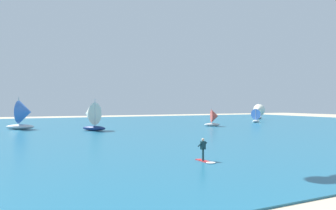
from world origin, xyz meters
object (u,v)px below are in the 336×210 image
kitesurfer (205,153)px  sailboat_far_left (258,111)px  sailboat_near_shore (91,116)px  sailboat_mid_right (257,115)px  sailboat_leading (24,115)px  sailboat_far_right (214,118)px

kitesurfer → sailboat_far_left: 67.97m
sailboat_near_shore → sailboat_far_left: bearing=19.8°
kitesurfer → sailboat_mid_right: 51.46m
kitesurfer → sailboat_far_left: sailboat_far_left is taller
kitesurfer → sailboat_near_shore: sailboat_near_shore is taller
sailboat_leading → sailboat_far_right: size_ratio=1.50×
kitesurfer → sailboat_far_right: sailboat_far_right is taller
sailboat_leading → sailboat_far_right: bearing=-12.4°
sailboat_mid_right → sailboat_far_right: (-16.03, -6.24, 0.05)m
sailboat_far_left → sailboat_near_shore: (-50.55, -18.23, 0.09)m
sailboat_mid_right → sailboat_leading: sailboat_leading is taller
sailboat_mid_right → sailboat_far_right: bearing=-158.7°
sailboat_far_left → sailboat_leading: size_ratio=0.89×
sailboat_mid_right → sailboat_leading: (-48.91, 0.98, 0.87)m
sailboat_leading → sailboat_mid_right: bearing=-1.2°
sailboat_far_left → sailboat_leading: bearing=-169.5°
kitesurfer → sailboat_far_right: bearing=55.0°
kitesurfer → sailboat_far_right: size_ratio=0.55×
sailboat_mid_right → sailboat_near_shore: bearing=-171.1°
kitesurfer → sailboat_leading: (-12.07, 36.90, 1.87)m
sailboat_near_shore → sailboat_far_right: 23.28m
sailboat_near_shore → sailboat_far_right: sailboat_near_shore is taller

